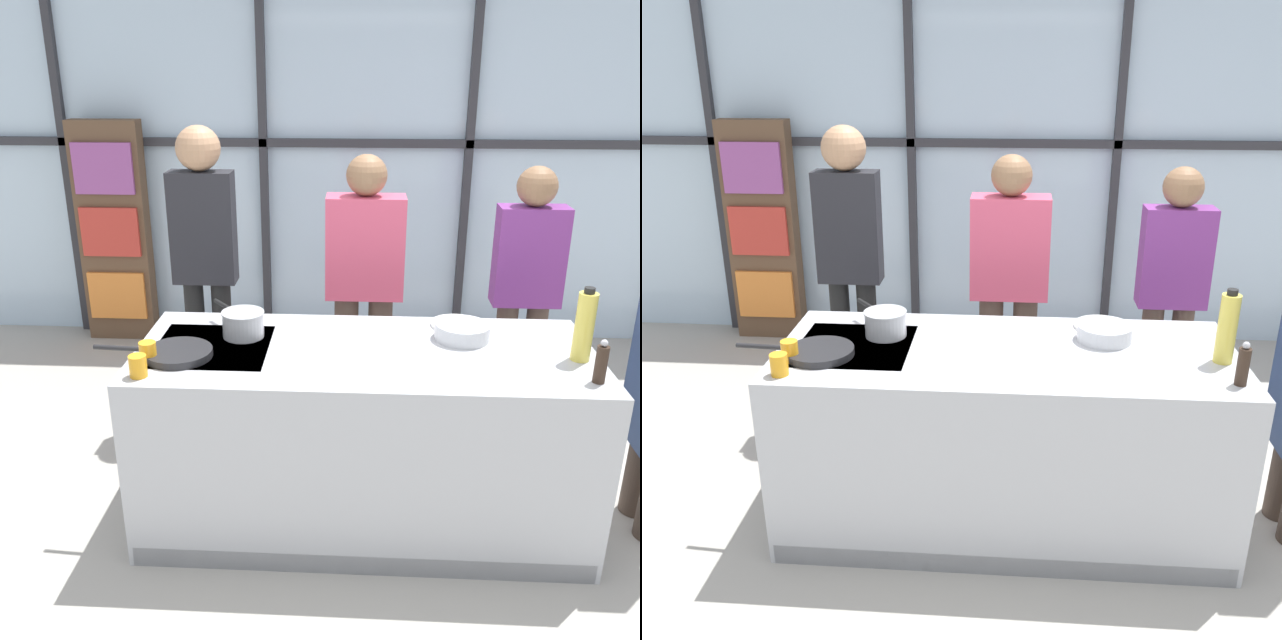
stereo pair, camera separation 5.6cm
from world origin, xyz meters
TOP-DOWN VIEW (x-y plane):
  - ground_plane at (0.00, 0.00)m, footprint 18.00×18.00m
  - back_window_wall at (0.00, 2.41)m, footprint 6.40×0.10m
  - bookshelf at (-1.93, 2.23)m, footprint 0.53×0.19m
  - demo_island at (-0.00, -0.00)m, footprint 2.08×0.86m
  - spectator_far_left at (-0.94, 0.96)m, footprint 0.37×0.25m
  - spectator_center_left at (0.00, 0.96)m, footprint 0.45×0.23m
  - spectator_center_right at (0.94, 0.96)m, footprint 0.39×0.22m
  - frying_pan at (-0.83, -0.12)m, footprint 0.54×0.30m
  - saucepan at (-0.58, 0.13)m, footprint 0.28×0.32m
  - white_plate at (0.46, 0.31)m, footprint 0.27×0.27m
  - mixing_bowl at (0.45, 0.15)m, footprint 0.26×0.26m
  - oil_bottle at (0.94, -0.06)m, footprint 0.08×0.08m
  - pepper_grinder at (0.95, -0.28)m, footprint 0.05×0.05m
  - juice_glass_near at (-0.94, -0.33)m, footprint 0.07×0.07m
  - juice_glass_far at (-0.94, -0.19)m, footprint 0.07×0.07m

SIDE VIEW (x-z plane):
  - ground_plane at x=0.00m, z-range 0.00..0.00m
  - demo_island at x=0.00m, z-range 0.00..0.90m
  - bookshelf at x=-1.93m, z-range 0.00..1.71m
  - white_plate at x=0.46m, z-range 0.90..0.92m
  - spectator_center_right at x=0.94m, z-range 0.12..1.71m
  - frying_pan at x=-0.83m, z-range 0.90..0.94m
  - spectator_center_left at x=0.00m, z-range 0.11..1.75m
  - mixing_bowl at x=0.45m, z-range 0.91..0.98m
  - juice_glass_near at x=-0.94m, z-range 0.90..1.00m
  - juice_glass_far at x=-0.94m, z-range 0.90..1.00m
  - saucepan at x=-0.58m, z-range 0.91..1.03m
  - pepper_grinder at x=0.95m, z-range 0.89..1.08m
  - oil_bottle at x=0.94m, z-range 0.89..1.23m
  - spectator_far_left at x=-0.94m, z-range 0.17..1.97m
  - back_window_wall at x=0.00m, z-range 0.00..2.80m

